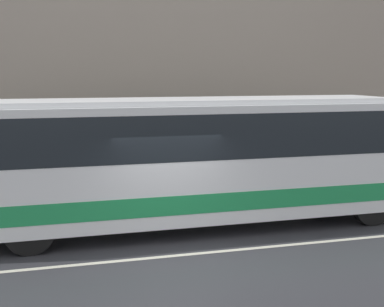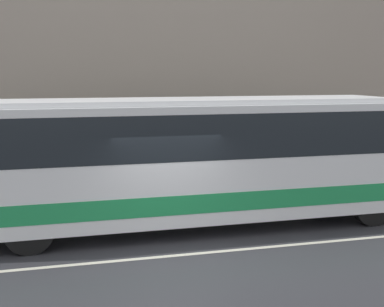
% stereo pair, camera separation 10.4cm
% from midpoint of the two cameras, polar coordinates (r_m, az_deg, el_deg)
% --- Properties ---
extents(ground_plane, '(60.00, 60.00, 0.00)m').
position_cam_midpoint_polar(ground_plane, '(11.70, -1.41, -10.83)').
color(ground_plane, '#333338').
extents(sidewalk, '(60.00, 3.15, 0.13)m').
position_cam_midpoint_polar(sidewalk, '(16.94, -5.95, -4.53)').
color(sidewalk, '#A09E99').
rests_on(sidewalk, ground_plane).
extents(building_facade, '(60.00, 0.35, 11.95)m').
position_cam_midpoint_polar(building_facade, '(18.30, -7.14, 14.41)').
color(building_facade, gray).
rests_on(building_facade, ground_plane).
extents(lane_stripe, '(54.00, 0.14, 0.01)m').
position_cam_midpoint_polar(lane_stripe, '(11.70, -1.41, -10.81)').
color(lane_stripe, beige).
rests_on(lane_stripe, ground_plane).
extents(transit_bus, '(12.48, 2.60, 3.26)m').
position_cam_midpoint_polar(transit_bus, '(13.41, -0.26, -0.22)').
color(transit_bus, white).
rests_on(transit_bus, ground_plane).
extents(pedestrian_waiting, '(0.36, 0.36, 1.51)m').
position_cam_midpoint_polar(pedestrian_waiting, '(17.42, -6.31, -1.63)').
color(pedestrian_waiting, '#333338').
rests_on(pedestrian_waiting, sidewalk).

